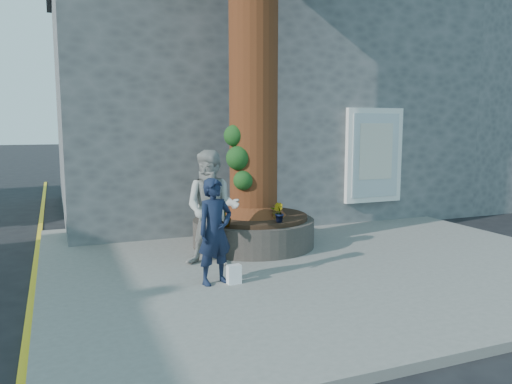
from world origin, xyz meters
name	(u,v)px	position (x,y,z in m)	size (l,w,h in m)	color
ground	(254,288)	(0.00, 0.00, 0.00)	(120.00, 120.00, 0.00)	black
pavement	(311,258)	(1.50, 1.00, 0.06)	(9.00, 8.00, 0.12)	slate
yellow_line	(33,293)	(-3.05, 1.00, 0.00)	(0.10, 30.00, 0.01)	yellow
stone_shop	(242,99)	(2.50, 7.20, 3.16)	(10.30, 8.30, 6.30)	#4D5153
neighbour_shop	(454,108)	(10.50, 7.20, 3.00)	(6.00, 8.00, 6.00)	#4D5153
planter	(254,231)	(0.80, 2.00, 0.41)	(2.30, 2.30, 0.60)	black
man	(215,231)	(-0.56, 0.09, 0.89)	(0.56, 0.37, 1.54)	black
woman	(212,208)	(-0.32, 1.01, 1.07)	(0.92, 0.72, 1.90)	#9F9E98
shopping_bag	(234,274)	(-0.32, -0.04, 0.26)	(0.20, 0.12, 0.28)	white
plant_a	(272,205)	(1.19, 2.03, 0.89)	(0.18, 0.12, 0.34)	gray
plant_b	(279,213)	(0.93, 1.15, 0.89)	(0.19, 0.18, 0.34)	gray
plant_c	(225,216)	(-0.05, 1.15, 0.89)	(0.19, 0.19, 0.34)	gray
plant_d	(277,212)	(1.04, 1.44, 0.85)	(0.24, 0.21, 0.26)	gray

